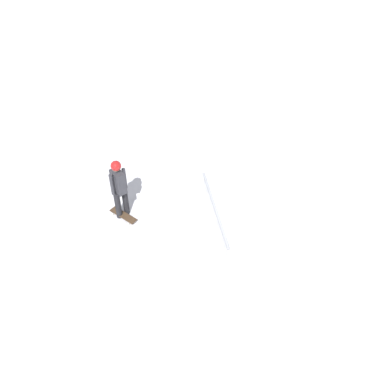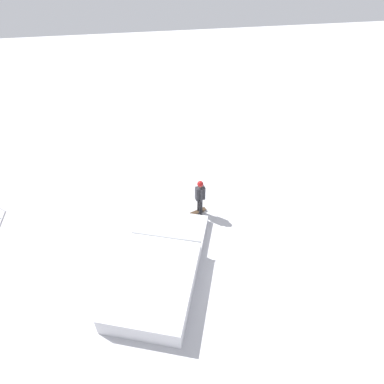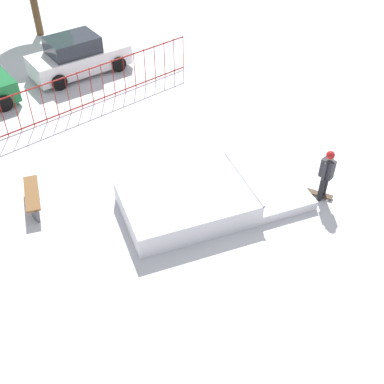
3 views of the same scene
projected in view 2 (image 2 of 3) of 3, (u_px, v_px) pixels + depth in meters
The scene contains 4 objects.
ground_plane at pixel (152, 267), 12.26m from camera, with size 60.00×60.00×0.00m, color silver.
skate_ramp at pixel (158, 273), 11.68m from camera, with size 5.96×4.27×0.74m.
skater at pixel (200, 195), 13.75m from camera, with size 0.44×0.41×1.73m.
skateboard at pixel (197, 212), 14.36m from camera, with size 0.48×0.82×0.09m.
Camera 2 is at (-7.74, -0.19, 9.98)m, focal length 31.80 mm.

